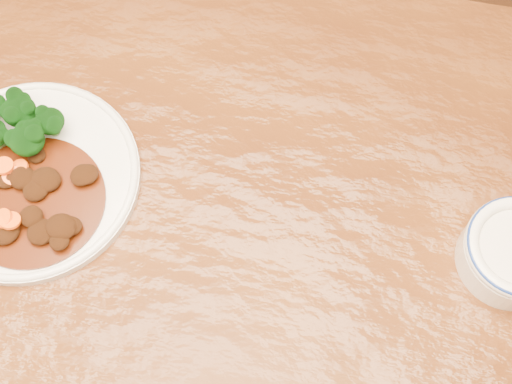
% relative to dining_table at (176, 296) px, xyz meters
% --- Properties ---
extents(dining_table, '(1.61, 1.09, 0.75)m').
position_rel_dining_table_xyz_m(dining_table, '(0.00, 0.00, 0.00)').
color(dining_table, '#5A2E0F').
rests_on(dining_table, ground).
extents(dinner_plate, '(0.26, 0.26, 0.02)m').
position_rel_dining_table_xyz_m(dinner_plate, '(-0.20, 0.05, 0.09)').
color(dinner_plate, silver).
rests_on(dinner_plate, dining_table).
extents(broccoli_florets, '(0.13, 0.09, 0.04)m').
position_rel_dining_table_xyz_m(broccoli_florets, '(-0.24, 0.10, 0.12)').
color(broccoli_florets, '#5B8846').
rests_on(broccoli_florets, dinner_plate).
extents(mince_stew, '(0.16, 0.16, 0.03)m').
position_rel_dining_table_xyz_m(mince_stew, '(-0.18, 0.02, 0.10)').
color(mince_stew, '#411506').
rests_on(mince_stew, dinner_plate).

